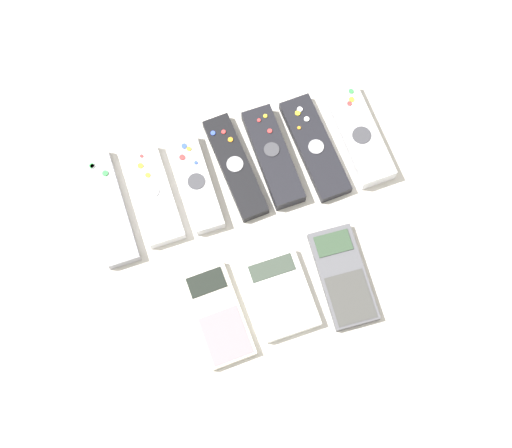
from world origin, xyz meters
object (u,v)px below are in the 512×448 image
object	(u,v)px
remote_3	(233,167)
calculator_2	(343,276)
remote_4	(273,156)
remote_6	(358,134)
remote_5	(315,147)
calculator_1	(281,295)
remote_0	(109,208)
remote_2	(197,183)
calculator_0	(218,315)
remote_1	(154,195)

from	to	relation	value
remote_3	calculator_2	distance (m)	0.24
remote_4	remote_6	distance (m)	0.14
remote_3	remote_5	bearing A→B (deg)	-7.04
calculator_1	remote_0	bearing A→B (deg)	133.97
remote_6	calculator_1	size ratio (longest dim) A/B	1.42
remote_2	remote_6	distance (m)	0.26
calculator_0	calculator_2	xyz separation A→B (m)	(0.19, -0.00, -0.00)
remote_2	calculator_1	distance (m)	0.21
remote_5	calculator_1	world-z (taller)	same
remote_0	calculator_2	size ratio (longest dim) A/B	1.21
remote_6	calculator_2	world-z (taller)	remote_6
remote_5	calculator_2	size ratio (longest dim) A/B	1.15
remote_0	remote_5	size ratio (longest dim) A/B	1.04
remote_2	calculator_2	bearing A→B (deg)	-51.48
calculator_0	remote_5	bearing A→B (deg)	40.38
calculator_0	remote_3	bearing A→B (deg)	64.48
remote_4	remote_1	bearing A→B (deg)	179.86
calculator_0	remote_1	bearing A→B (deg)	98.25
remote_4	remote_6	size ratio (longest dim) A/B	0.98
remote_1	remote_5	distance (m)	0.26
remote_2	calculator_2	world-z (taller)	remote_2
remote_2	remote_5	xyz separation A→B (m)	(0.19, -0.00, -0.00)
calculator_2	remote_1	bearing A→B (deg)	140.73
remote_3	remote_5	xyz separation A→B (m)	(0.13, -0.01, -0.00)
remote_6	remote_1	bearing A→B (deg)	177.48
remote_0	remote_6	distance (m)	0.40
remote_4	remote_6	bearing A→B (deg)	-3.85
remote_2	remote_5	size ratio (longest dim) A/B	0.89
remote_5	calculator_2	distance (m)	0.21
remote_3	remote_6	world-z (taller)	remote_6
remote_2	calculator_0	size ratio (longest dim) A/B	1.07
remote_3	calculator_2	bearing A→B (deg)	-68.73
calculator_0	remote_4	bearing A→B (deg)	51.23
remote_5	remote_6	xyz separation A→B (m)	(0.07, -0.00, 0.00)
remote_2	remote_0	bearing A→B (deg)	178.57
remote_2	remote_6	xyz separation A→B (m)	(0.26, -0.00, 0.00)
remote_0	remote_1	distance (m)	0.07
remote_4	remote_5	distance (m)	0.07
remote_3	remote_4	size ratio (longest dim) A/B	1.07
remote_2	calculator_2	size ratio (longest dim) A/B	1.02
remote_0	remote_6	size ratio (longest dim) A/B	1.09
remote_4	remote_2	bearing A→B (deg)	-178.55
remote_6	calculator_2	distance (m)	0.23
remote_0	calculator_1	size ratio (longest dim) A/B	1.54
calculator_0	remote_2	bearing A→B (deg)	79.47
calculator_0	calculator_2	bearing A→B (deg)	-3.27
remote_3	calculator_1	bearing A→B (deg)	-92.41
remote_1	remote_2	xyz separation A→B (m)	(0.07, -0.00, 0.00)
calculator_1	calculator_2	size ratio (longest dim) A/B	0.78
remote_0	remote_4	xyz separation A→B (m)	(0.26, -0.00, 0.00)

